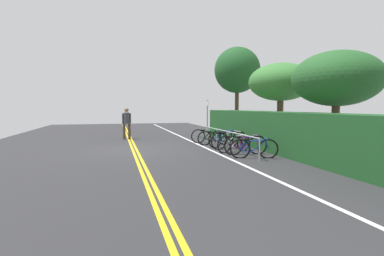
# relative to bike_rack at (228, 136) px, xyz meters

# --- Properties ---
(ground_plane) EXTENTS (37.99, 13.90, 0.05)m
(ground_plane) POSITION_rel_bike_rack_xyz_m (-1.04, -3.84, -0.59)
(ground_plane) COLOR #2B2B2D
(centre_line_yellow_inner) EXTENTS (34.19, 0.10, 0.00)m
(centre_line_yellow_inner) POSITION_rel_bike_rack_xyz_m (-1.04, -3.92, -0.57)
(centre_line_yellow_inner) COLOR gold
(centre_line_yellow_inner) RESTS_ON ground_plane
(centre_line_yellow_outer) EXTENTS (34.19, 0.10, 0.00)m
(centre_line_yellow_outer) POSITION_rel_bike_rack_xyz_m (-1.04, -3.76, -0.57)
(centre_line_yellow_outer) COLOR gold
(centre_line_yellow_outer) RESTS_ON ground_plane
(bike_lane_stripe_white) EXTENTS (34.19, 0.12, 0.00)m
(bike_lane_stripe_white) POSITION_rel_bike_rack_xyz_m (-1.04, -0.81, -0.57)
(bike_lane_stripe_white) COLOR white
(bike_lane_stripe_white) RESTS_ON ground_plane
(bike_rack) EXTENTS (5.65, 0.05, 0.76)m
(bike_rack) POSITION_rel_bike_rack_xyz_m (0.00, 0.00, 0.00)
(bike_rack) COLOR #9EA0A5
(bike_rack) RESTS_ON ground_plane
(bicycle_0) EXTENTS (0.47, 1.77, 0.73)m
(bicycle_0) POSITION_rel_bike_rack_xyz_m (-2.23, -0.13, -0.23)
(bicycle_0) COLOR black
(bicycle_0) RESTS_ON ground_plane
(bicycle_1) EXTENTS (0.46, 1.71, 0.70)m
(bicycle_1) POSITION_rel_bike_rack_xyz_m (-1.47, -0.07, -0.24)
(bicycle_1) COLOR black
(bicycle_1) RESTS_ON ground_plane
(bicycle_2) EXTENTS (0.65, 1.69, 0.77)m
(bicycle_2) POSITION_rel_bike_rack_xyz_m (-0.71, 0.10, -0.21)
(bicycle_2) COLOR black
(bicycle_2) RESTS_ON ground_plane
(bicycle_3) EXTENTS (0.49, 1.77, 0.78)m
(bicycle_3) POSITION_rel_bike_rack_xyz_m (-0.06, 0.08, -0.20)
(bicycle_3) COLOR black
(bicycle_3) RESTS_ON ground_plane
(bicycle_4) EXTENTS (0.66, 1.64, 0.71)m
(bicycle_4) POSITION_rel_bike_rack_xyz_m (0.77, -0.05, -0.23)
(bicycle_4) COLOR black
(bicycle_4) RESTS_ON ground_plane
(bicycle_5) EXTENTS (0.46, 1.69, 0.76)m
(bicycle_5) POSITION_rel_bike_rack_xyz_m (1.49, 0.11, -0.21)
(bicycle_5) COLOR black
(bicycle_5) RESTS_ON ground_plane
(bicycle_6) EXTENTS (0.58, 1.64, 0.73)m
(bicycle_6) POSITION_rel_bike_rack_xyz_m (2.32, 0.04, -0.23)
(bicycle_6) COLOR black
(bicycle_6) RESTS_ON ground_plane
(pedestrian) EXTENTS (0.32, 0.49, 1.73)m
(pedestrian) POSITION_rel_bike_rack_xyz_m (-4.95, -4.00, 0.43)
(pedestrian) COLOR #4C3826
(pedestrian) RESTS_ON ground_plane
(sign_post_near) EXTENTS (0.36, 0.06, 2.14)m
(sign_post_near) POSITION_rel_bike_rack_xyz_m (-3.28, 0.12, 0.73)
(sign_post_near) COLOR gray
(sign_post_near) RESTS_ON ground_plane
(hedge_backdrop) EXTENTS (14.60, 1.39, 1.58)m
(hedge_backdrop) POSITION_rel_bike_rack_xyz_m (1.50, 1.79, 0.22)
(hedge_backdrop) COLOR #1C4C21
(hedge_backdrop) RESTS_ON ground_plane
(tree_near_left) EXTENTS (2.80, 2.80, 5.45)m
(tree_near_left) POSITION_rel_bike_rack_xyz_m (-5.44, 2.74, 3.46)
(tree_near_left) COLOR #473323
(tree_near_left) RESTS_ON ground_plane
(tree_mid) EXTENTS (3.05, 3.05, 3.87)m
(tree_mid) POSITION_rel_bike_rack_xyz_m (-1.11, 3.12, 2.38)
(tree_mid) COLOR brown
(tree_mid) RESTS_ON ground_plane
(tree_far_right) EXTENTS (3.12, 3.12, 3.78)m
(tree_far_right) POSITION_rel_bike_rack_xyz_m (2.54, 3.15, 2.21)
(tree_far_right) COLOR brown
(tree_far_right) RESTS_ON ground_plane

